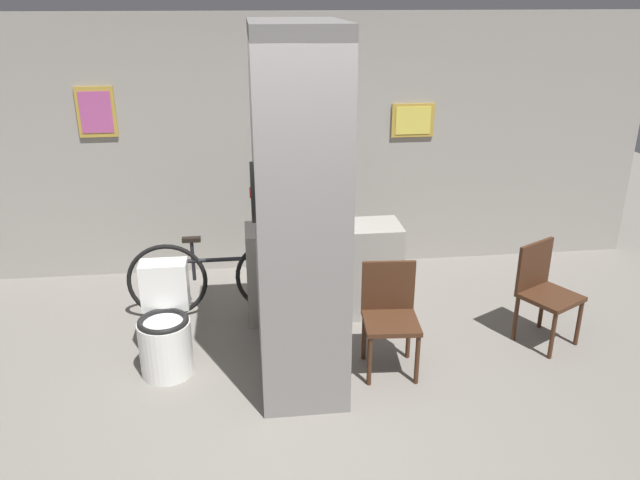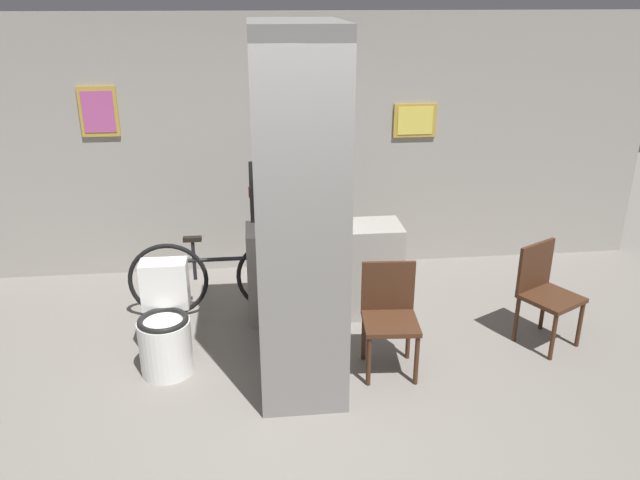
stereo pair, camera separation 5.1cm
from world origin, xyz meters
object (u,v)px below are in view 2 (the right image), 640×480
object	(u,v)px
chair_by_doorway	(545,290)
bottle_tall	(346,214)
toilet	(165,328)
chair_near_pillar	(389,313)
bicycle	(223,276)

from	to	relation	value
chair_by_doorway	bottle_tall	bearing A→B (deg)	127.14
toilet	chair_near_pillar	xyz separation A→B (m)	(1.72, -0.18, 0.13)
toilet	chair_by_doorway	bearing A→B (deg)	1.26
chair_near_pillar	bottle_tall	distance (m)	1.08
chair_near_pillar	chair_by_doorway	bearing A→B (deg)	14.53
chair_near_pillar	bottle_tall	world-z (taller)	bottle_tall
toilet	bottle_tall	xyz separation A→B (m)	(1.52, 0.77, 0.62)
toilet	chair_by_doorway	xyz separation A→B (m)	(3.08, 0.07, 0.13)
chair_near_pillar	chair_by_doorway	xyz separation A→B (m)	(1.36, 0.25, 0.00)
chair_near_pillar	bicycle	xyz separation A→B (m)	(-1.31, 1.03, -0.11)
toilet	bottle_tall	bearing A→B (deg)	26.71
chair_near_pillar	chair_by_doorway	world-z (taller)	same
bicycle	bottle_tall	size ratio (longest dim) A/B	5.70
chair_by_doorway	bicycle	xyz separation A→B (m)	(-2.67, 0.78, -0.11)
bottle_tall	chair_by_doorway	bearing A→B (deg)	-24.02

